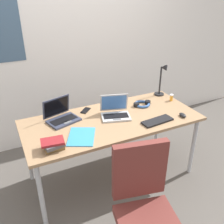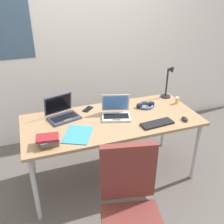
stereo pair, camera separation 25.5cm
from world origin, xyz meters
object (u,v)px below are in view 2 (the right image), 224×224
laptop_back_left (62,114)px  cell_phone (88,109)px  book_stack (48,141)px  pill_bottle (177,100)px  headphones (145,106)px  external_keyboard (157,124)px  desk_lamp (168,83)px  computer_mouse (185,119)px  paper_folder_near_mouse (78,134)px  laptop_near_lamp (116,112)px  office_chair (131,221)px

laptop_back_left → cell_phone: bearing=17.5°
cell_phone → book_stack: size_ratio=0.67×
pill_bottle → headphones: bearing=173.7°
external_keyboard → cell_phone: bearing=130.9°
desk_lamp → book_stack: (-1.47, -0.53, -0.15)m
headphones → pill_bottle: size_ratio=2.71×
computer_mouse → paper_folder_near_mouse: 1.08m
laptop_near_lamp → laptop_back_left: laptop_back_left is taller
paper_folder_near_mouse → book_stack: bearing=-164.8°
desk_lamp → pill_bottle: bearing=-81.8°
laptop_back_left → book_stack: 0.49m
headphones → book_stack: 1.18m
desk_lamp → book_stack: 1.57m
laptop_near_lamp → pill_bottle: bearing=4.3°
computer_mouse → pill_bottle: (0.14, 0.37, 0.02)m
office_chair → book_stack: bearing=124.7°
laptop_back_left → headphones: laptop_back_left is taller
pill_bottle → book_stack: 1.53m
computer_mouse → office_chair: size_ratio=0.10×
headphones → book_stack: (-1.11, -0.40, 0.03)m
desk_lamp → office_chair: 1.66m
cell_phone → paper_folder_near_mouse: size_ratio=0.44×
headphones → book_stack: size_ratio=1.05×
pill_bottle → paper_folder_near_mouse: bearing=-167.0°
paper_folder_near_mouse → headphones: bearing=21.0°
laptop_back_left → headphones: (0.92, -0.06, -0.03)m
pill_bottle → cell_phone: bearing=169.3°
laptop_near_lamp → external_keyboard: size_ratio=1.06×
cell_phone → pill_bottle: pill_bottle is taller
desk_lamp → external_keyboard: size_ratio=1.21×
external_keyboard → book_stack: size_ratio=1.62×
office_chair → headphones: bearing=60.0°
computer_mouse → book_stack: 1.35m
desk_lamp → laptop_near_lamp: desk_lamp is taller
paper_folder_near_mouse → office_chair: size_ratio=0.32×
headphones → paper_folder_near_mouse: size_ratio=0.69×
computer_mouse → cell_phone: size_ratio=0.71×
cell_phone → paper_folder_near_mouse: (-0.22, -0.47, -0.00)m
external_keyboard → cell_phone: external_keyboard is taller
external_keyboard → desk_lamp: bearing=46.7°
office_chair → laptop_near_lamp: bearing=76.3°
laptop_near_lamp → pill_bottle: laptop_near_lamp is taller
cell_phone → headphones: (0.63, -0.15, 0.01)m
book_stack → paper_folder_near_mouse: 0.28m
computer_mouse → office_chair: (-0.87, -0.68, -0.36)m
desk_lamp → external_keyboard: bearing=-128.3°
headphones → paper_folder_near_mouse: bearing=-159.0°
external_keyboard → paper_folder_near_mouse: bearing=169.7°
external_keyboard → headphones: bearing=75.6°
pill_bottle → book_stack: (-1.49, -0.36, 0.00)m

